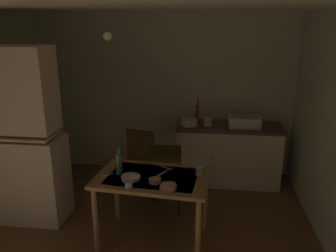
{
  "coord_description": "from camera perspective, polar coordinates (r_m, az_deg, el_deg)",
  "views": [
    {
      "loc": [
        0.69,
        -3.28,
        2.27
      ],
      "look_at": [
        0.26,
        0.26,
        1.19
      ],
      "focal_mm": 36.12,
      "sensor_mm": 36.0,
      "label": 1
    }
  ],
  "objects": [
    {
      "name": "wall_back",
      "position": [
        5.24,
        -0.76,
        5.29
      ],
      "size": [
        4.0,
        0.1,
        2.43
      ],
      "primitive_type": "cube",
      "color": "beige",
      "rests_on": "ground"
    },
    {
      "name": "soup_bowl_small",
      "position": [
        3.4,
        -2.21,
        -9.19
      ],
      "size": [
        0.13,
        0.13,
        0.04
      ],
      "primitive_type": "cylinder",
      "color": "tan",
      "rests_on": "dining_table"
    },
    {
      "name": "stoneware_crock",
      "position": [
        4.87,
        6.75,
        0.79
      ],
      "size": [
        0.13,
        0.13,
        0.13
      ],
      "primitive_type": "cylinder",
      "color": "beige",
      "rests_on": "counter_cabinet"
    },
    {
      "name": "counter_cabinet",
      "position": [
        5.07,
        10.03,
        -4.61
      ],
      "size": [
        1.49,
        0.64,
        0.86
      ],
      "color": "beige",
      "rests_on": "ground"
    },
    {
      "name": "teaspoon_by_cup",
      "position": [
        3.62,
        -10.25,
        -8.11
      ],
      "size": [
        0.13,
        0.08,
        0.0
      ],
      "primitive_type": "cube",
      "rotation": [
        0.0,
        0.0,
        0.48
      ],
      "color": "beige",
      "rests_on": "dining_table"
    },
    {
      "name": "serving_bowl_wide",
      "position": [
        3.28,
        0.02,
        -10.22
      ],
      "size": [
        0.16,
        0.16,
        0.04
      ],
      "primitive_type": "cylinder",
      "color": "tan",
      "rests_on": "dining_table"
    },
    {
      "name": "sauce_dish",
      "position": [
        3.49,
        -6.32,
        -8.64
      ],
      "size": [
        0.19,
        0.19,
        0.03
      ],
      "primitive_type": "cylinder",
      "color": "white",
      "rests_on": "dining_table"
    },
    {
      "name": "mug_dark",
      "position": [
        3.31,
        -6.68,
        -9.8
      ],
      "size": [
        0.08,
        0.08,
        0.07
      ],
      "primitive_type": "cylinder",
      "color": "#9EB2C6",
      "rests_on": "dining_table"
    },
    {
      "name": "table_knife",
      "position": [
        3.59,
        -1.1,
        -8.04
      ],
      "size": [
        0.12,
        0.2,
        0.0
      ],
      "primitive_type": "cube",
      "rotation": [
        0.0,
        0.0,
        1.05
      ],
      "color": "silver",
      "rests_on": "dining_table"
    },
    {
      "name": "ground_plane",
      "position": [
        4.05,
        -4.27,
        -17.23
      ],
      "size": [
        4.9,
        4.9,
        0.0
      ],
      "primitive_type": "plane",
      "color": "brown"
    },
    {
      "name": "dining_table",
      "position": [
        3.58,
        -2.6,
        -9.91
      ],
      "size": [
        1.23,
        0.84,
        0.76
      ],
      "color": "#9D774B",
      "rests_on": "ground"
    },
    {
      "name": "teaspoon_near_bowl",
      "position": [
        3.72,
        -0.29,
        -7.07
      ],
      "size": [
        0.14,
        0.1,
        0.0
      ],
      "primitive_type": "cube",
      "rotation": [
        0.0,
        0.0,
        5.74
      ],
      "color": "beige",
      "rests_on": "dining_table"
    },
    {
      "name": "sink_basin",
      "position": [
        4.93,
        12.73,
        0.83
      ],
      "size": [
        0.44,
        0.34,
        0.15
      ],
      "color": "white",
      "rests_on": "counter_cabinet"
    },
    {
      "name": "chair_far_side",
      "position": [
        4.18,
        -0.42,
        -8.35
      ],
      "size": [
        0.42,
        0.42,
        0.92
      ],
      "color": "#372B16",
      "rests_on": "ground"
    },
    {
      "name": "hutch_cabinet",
      "position": [
        4.25,
        -23.71,
        -2.57
      ],
      "size": [
        0.97,
        0.49,
        2.05
      ],
      "color": "beige",
      "rests_on": "ground"
    },
    {
      "name": "mug_tall",
      "position": [
        3.57,
        5.31,
        -7.55
      ],
      "size": [
        0.08,
        0.08,
        0.09
      ],
      "primitive_type": "cylinder",
      "color": "#ADD1C1",
      "rests_on": "dining_table"
    },
    {
      "name": "pendant_bulb",
      "position": [
        3.24,
        -10.15,
        14.72
      ],
      "size": [
        0.08,
        0.08,
        0.08
      ],
      "primitive_type": "sphere",
      "color": "#F9EFCC"
    },
    {
      "name": "mixing_bowl_counter",
      "position": [
        4.87,
        3.56,
        0.63
      ],
      "size": [
        0.24,
        0.24,
        0.09
      ],
      "primitive_type": "cylinder",
      "color": "white",
      "rests_on": "counter_cabinet"
    },
    {
      "name": "ceiling_slab",
      "position": [
        3.36,
        -5.25,
        20.4
      ],
      "size": [
        4.0,
        3.6,
        0.1
      ],
      "primitive_type": "cube",
      "color": "white"
    },
    {
      "name": "hand_pump",
      "position": [
        4.92,
        4.98,
        2.28
      ],
      "size": [
        0.05,
        0.27,
        0.39
      ],
      "color": "#B21E19",
      "rests_on": "counter_cabinet"
    },
    {
      "name": "glass_bottle",
      "position": [
        3.58,
        -8.26,
        -6.27
      ],
      "size": [
        0.07,
        0.07,
        0.28
      ],
      "color": "#4C7F56",
      "rests_on": "dining_table"
    },
    {
      "name": "chair_by_counter",
      "position": [
        4.57,
        -4.04,
        -5.83
      ],
      "size": [
        0.49,
        0.49,
        0.97
      ],
      "color": "#3B2B10",
      "rests_on": "ground"
    }
  ]
}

